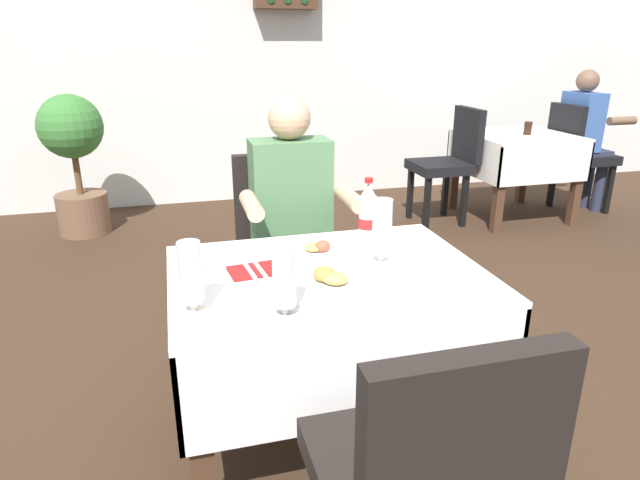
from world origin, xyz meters
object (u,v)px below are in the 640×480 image
object	(u,v)px
napkin_cutlery_set	(254,270)
potted_plant_corner	(75,154)
main_dining_table	(327,317)
background_chair_left	(449,159)
chair_near_camera_side	(422,478)
beer_glass_left	(382,230)
plate_near_camera	(324,282)
background_chair_right	(577,151)
seated_diner_far	(294,220)
plate_far_diner	(311,250)
background_patron	(585,133)
beer_glass_middle	(284,282)
background_dining_table	(515,155)
background_table_tumbler	(528,128)
cola_bottle_primary	(368,215)
beer_glass_right	(191,275)
chair_far_diner_seat	(283,244)

from	to	relation	value
napkin_cutlery_set	potted_plant_corner	distance (m)	3.06
main_dining_table	background_chair_left	bearing A→B (deg)	54.41
chair_near_camera_side	beer_glass_left	distance (m)	0.90
plate_near_camera	background_chair_right	xyz separation A→B (m)	(3.09, 2.59, -0.20)
plate_near_camera	background_chair_left	xyz separation A→B (m)	(1.81, 2.59, -0.20)
main_dining_table	seated_diner_far	world-z (taller)	seated_diner_far
plate_far_diner	background_patron	bearing A→B (deg)	36.40
plate_far_diner	beer_glass_middle	bearing A→B (deg)	-112.57
plate_near_camera	background_dining_table	world-z (taller)	plate_near_camera
background_patron	seated_diner_far	bearing A→B (deg)	-149.64
chair_near_camera_side	potted_plant_corner	bearing A→B (deg)	108.16
potted_plant_corner	plate_far_diner	bearing A→B (deg)	-66.34
beer_glass_left	background_table_tumbler	distance (m)	3.26
background_patron	background_table_tumbler	distance (m)	0.65
beer_glass_middle	potted_plant_corner	distance (m)	3.41
main_dining_table	cola_bottle_primary	distance (m)	0.43
chair_near_camera_side	seated_diner_far	distance (m)	1.48
napkin_cutlery_set	background_chair_left	bearing A→B (deg)	50.11
beer_glass_right	chair_far_diner_seat	bearing A→B (deg)	64.73
plate_far_diner	napkin_cutlery_set	distance (m)	0.26
background_chair_left	background_patron	size ratio (longest dim) A/B	0.77
chair_far_diner_seat	background_chair_left	xyz separation A→B (m)	(1.77, 1.68, 0.00)
beer_glass_left	beer_glass_right	xyz separation A→B (m)	(-0.67, -0.22, -0.01)
chair_far_diner_seat	chair_near_camera_side	xyz separation A→B (m)	(-0.00, -1.58, 0.00)
beer_glass_left	background_table_tumbler	xyz separation A→B (m)	(2.24, 2.37, -0.07)
beer_glass_middle	chair_near_camera_side	bearing A→B (deg)	-67.77
seated_diner_far	plate_far_diner	distance (m)	0.50
beer_glass_right	napkin_cutlery_set	world-z (taller)	beer_glass_right
chair_far_diner_seat	background_patron	distance (m)	3.52
plate_near_camera	beer_glass_left	xyz separation A→B (m)	(0.25, 0.15, 0.10)
plate_near_camera	beer_glass_right	world-z (taller)	beer_glass_right
background_chair_left	cola_bottle_primary	bearing A→B (deg)	-124.53
main_dining_table	background_chair_right	size ratio (longest dim) A/B	1.10
main_dining_table	background_table_tumbler	bearing A→B (deg)	44.48
background_table_tumbler	seated_diner_far	bearing A→B (deg)	-144.51
background_dining_table	background_chair_left	world-z (taller)	background_chair_left
seated_diner_far	plate_near_camera	size ratio (longest dim) A/B	5.62
main_dining_table	plate_far_diner	bearing A→B (deg)	94.03
main_dining_table	background_chair_left	world-z (taller)	background_chair_left
beer_glass_middle	chair_far_diner_seat	bearing A→B (deg)	79.06
cola_bottle_primary	background_chair_right	xyz separation A→B (m)	(2.81, 2.24, -0.30)
beer_glass_right	background_table_tumbler	world-z (taller)	beer_glass_right
seated_diner_far	beer_glass_left	bearing A→B (deg)	-74.71
beer_glass_middle	potted_plant_corner	xyz separation A→B (m)	(-1.02, 3.24, -0.19)
main_dining_table	chair_near_camera_side	distance (m)	0.79
seated_diner_far	chair_near_camera_side	bearing A→B (deg)	-91.17
seated_diner_far	background_dining_table	size ratio (longest dim) A/B	1.45
main_dining_table	background_chair_right	xyz separation A→B (m)	(3.04, 2.47, -0.00)
chair_far_diner_seat	background_chair_right	distance (m)	3.47
beer_glass_left	napkin_cutlery_set	size ratio (longest dim) A/B	1.20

